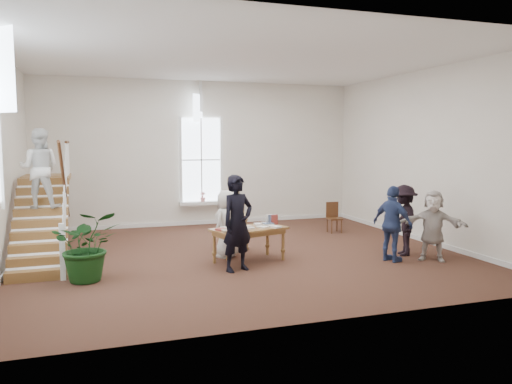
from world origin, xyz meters
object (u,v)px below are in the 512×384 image
object	(u,v)px
person_yellow	(233,213)
side_chair	(333,216)
elderly_woman	(227,224)
woman_cluster_c	(433,225)
library_table	(249,231)
woman_cluster_a	(393,224)
police_officer	(238,223)
woman_cluster_b	(404,220)
floor_plant	(87,246)

from	to	relation	value
person_yellow	side_chair	world-z (taller)	person_yellow
elderly_woman	woman_cluster_c	bearing A→B (deg)	120.91
side_chair	person_yellow	bearing A→B (deg)	-153.86
library_table	woman_cluster_c	world-z (taller)	woman_cluster_c
library_table	woman_cluster_a	bearing A→B (deg)	-33.19
woman_cluster_a	side_chair	size ratio (longest dim) A/B	1.92
woman_cluster_a	elderly_woman	bearing A→B (deg)	43.83
woman_cluster_c	library_table	bearing A→B (deg)	-157.72
police_officer	side_chair	size ratio (longest dim) A/B	2.25
elderly_woman	woman_cluster_c	distance (m)	4.61
woman_cluster_b	side_chair	xyz separation A→B (m)	(-0.22, 3.12, -0.34)
floor_plant	woman_cluster_c	bearing A→B (deg)	-5.41
woman_cluster_c	person_yellow	bearing A→B (deg)	-170.93
floor_plant	side_chair	size ratio (longest dim) A/B	1.55
person_yellow	woman_cluster_b	world-z (taller)	person_yellow
elderly_woman	woman_cluster_a	size ratio (longest dim) A/B	0.92
police_officer	person_yellow	bearing A→B (deg)	55.89
floor_plant	person_yellow	bearing A→B (deg)	25.37
library_table	floor_plant	distance (m)	3.39
police_officer	side_chair	xyz separation A→B (m)	(3.84, 3.25, -0.51)
floor_plant	woman_cluster_b	bearing A→B (deg)	-0.32
library_table	woman_cluster_a	size ratio (longest dim) A/B	1.05
person_yellow	library_table	bearing A→B (deg)	57.54
woman_cluster_a	side_chair	bearing A→B (deg)	-27.37
library_table	elderly_woman	bearing A→B (deg)	104.57
woman_cluster_b	library_table	bearing A→B (deg)	-78.76
woman_cluster_c	side_chair	xyz separation A→B (m)	(-0.52, 3.77, -0.31)
library_table	person_yellow	bearing A→B (deg)	77.00
person_yellow	woman_cluster_b	xyz separation A→B (m)	(3.66, -1.61, -0.10)
police_officer	person_yellow	size ratio (longest dim) A/B	1.07
person_yellow	woman_cluster_c	world-z (taller)	person_yellow
floor_plant	woman_cluster_a	bearing A→B (deg)	-4.39
woman_cluster_a	woman_cluster_b	xyz separation A→B (m)	(0.60, 0.45, -0.02)
person_yellow	woman_cluster_b	size ratio (longest dim) A/B	1.12
woman_cluster_a	floor_plant	bearing A→B (deg)	64.35
woman_cluster_a	woman_cluster_b	size ratio (longest dim) A/B	1.02
person_yellow	floor_plant	xyz separation A→B (m)	(-3.31, -1.57, -0.24)
library_table	side_chair	xyz separation A→B (m)	(3.39, 2.61, -0.20)
library_table	police_officer	world-z (taller)	police_officer
elderly_woman	person_yellow	size ratio (longest dim) A/B	0.84
police_officer	floor_plant	size ratio (longest dim) A/B	1.45
woman_cluster_a	floor_plant	distance (m)	6.39
side_chair	floor_plant	bearing A→B (deg)	-152.99
library_table	side_chair	bearing A→B (deg)	22.00
police_officer	woman_cluster_b	bearing A→B (deg)	-19.27
library_table	woman_cluster_b	xyz separation A→B (m)	(3.61, -0.51, 0.15)
library_table	police_officer	distance (m)	0.85
woman_cluster_c	floor_plant	world-z (taller)	woman_cluster_c
woman_cluster_b	side_chair	world-z (taller)	woman_cluster_b
person_yellow	woman_cluster_a	size ratio (longest dim) A/B	1.10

